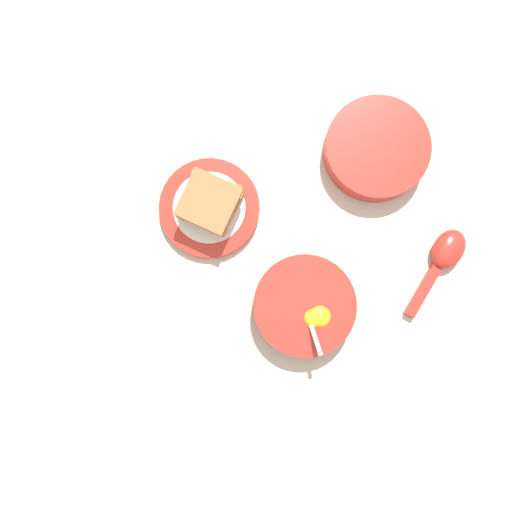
{
  "coord_description": "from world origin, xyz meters",
  "views": [
    {
      "loc": [
        0.01,
        0.16,
        0.91
      ],
      "look_at": [
        0.08,
        0.14,
        0.02
      ],
      "focal_mm": 35.0,
      "sensor_mm": 36.0,
      "label": 1
    }
  ],
  "objects_px": {
    "toast_sandwich": "(210,203)",
    "egg_bowl": "(304,306)",
    "toast_plate": "(210,208)",
    "soup_spoon": "(444,256)",
    "congee_bowl": "(376,149)"
  },
  "relations": [
    {
      "from": "toast_sandwich",
      "to": "soup_spoon",
      "type": "height_order",
      "value": "toast_sandwich"
    },
    {
      "from": "toast_plate",
      "to": "congee_bowl",
      "type": "xyz_separation_m",
      "value": [
        -0.0,
        -0.32,
        0.02
      ]
    },
    {
      "from": "toast_sandwich",
      "to": "egg_bowl",
      "type": "bearing_deg",
      "value": -156.7
    },
    {
      "from": "congee_bowl",
      "to": "egg_bowl",
      "type": "bearing_deg",
      "value": 135.43
    },
    {
      "from": "toast_sandwich",
      "to": "soup_spoon",
      "type": "relative_size",
      "value": 0.81
    },
    {
      "from": "egg_bowl",
      "to": "soup_spoon",
      "type": "relative_size",
      "value": 1.12
    },
    {
      "from": "toast_plate",
      "to": "toast_sandwich",
      "type": "xyz_separation_m",
      "value": [
        0.0,
        -0.0,
        0.04
      ]
    },
    {
      "from": "egg_bowl",
      "to": "soup_spoon",
      "type": "bearing_deg",
      "value": -90.05
    },
    {
      "from": "toast_plate",
      "to": "soup_spoon",
      "type": "bearing_deg",
      "value": -121.23
    },
    {
      "from": "soup_spoon",
      "to": "congee_bowl",
      "type": "height_order",
      "value": "congee_bowl"
    },
    {
      "from": "toast_plate",
      "to": "soup_spoon",
      "type": "distance_m",
      "value": 0.43
    },
    {
      "from": "egg_bowl",
      "to": "soup_spoon",
      "type": "xyz_separation_m",
      "value": [
        -0.0,
        -0.27,
        -0.01
      ]
    },
    {
      "from": "toast_plate",
      "to": "soup_spoon",
      "type": "relative_size",
      "value": 1.14
    },
    {
      "from": "toast_sandwich",
      "to": "toast_plate",
      "type": "bearing_deg",
      "value": 108.99
    },
    {
      "from": "toast_sandwich",
      "to": "congee_bowl",
      "type": "relative_size",
      "value": 0.69
    }
  ]
}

